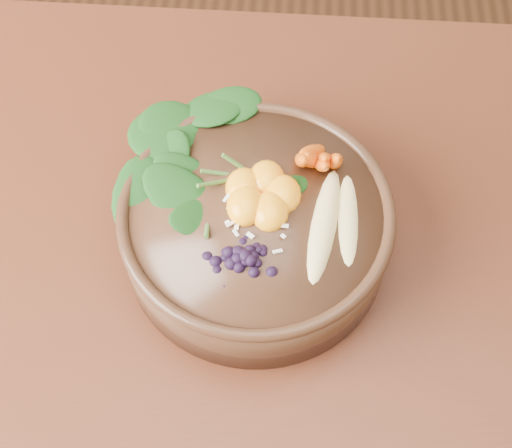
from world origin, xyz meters
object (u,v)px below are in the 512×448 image
at_px(carrot_cluster, 321,137).
at_px(banana_halves, 337,215).
at_px(mandarin_cluster, 262,188).
at_px(blueberry_pile, 245,251).
at_px(stoneware_bowl, 256,229).
at_px(kale_heap, 227,145).

relative_size(carrot_cluster, banana_halves, 0.50).
relative_size(carrot_cluster, mandarin_cluster, 0.87).
height_order(mandarin_cluster, blueberry_pile, blueberry_pile).
relative_size(banana_halves, mandarin_cluster, 1.74).
bearing_deg(banana_halves, carrot_cluster, 113.06).
bearing_deg(stoneware_bowl, carrot_cluster, 47.52).
distance_m(stoneware_bowl, carrot_cluster, 0.11).
relative_size(kale_heap, blueberry_pile, 1.42).
height_order(stoneware_bowl, mandarin_cluster, mandarin_cluster).
xyz_separation_m(kale_heap, mandarin_cluster, (0.04, -0.04, -0.01)).
xyz_separation_m(mandarin_cluster, blueberry_pile, (-0.01, -0.07, 0.00)).
xyz_separation_m(carrot_cluster, banana_halves, (0.02, -0.07, -0.02)).
bearing_deg(stoneware_bowl, banana_halves, -6.05).
relative_size(kale_heap, mandarin_cluster, 2.07).
bearing_deg(carrot_cluster, kale_heap, -169.49).
relative_size(carrot_cluster, blueberry_pile, 0.60).
xyz_separation_m(banana_halves, blueberry_pile, (-0.08, -0.05, 0.01)).
distance_m(kale_heap, mandarin_cluster, 0.06).
bearing_deg(carrot_cluster, banana_halves, -66.94).
height_order(stoneware_bowl, kale_heap, kale_heap).
relative_size(stoneware_bowl, kale_heap, 1.53).
bearing_deg(banana_halves, stoneware_bowl, -177.26).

